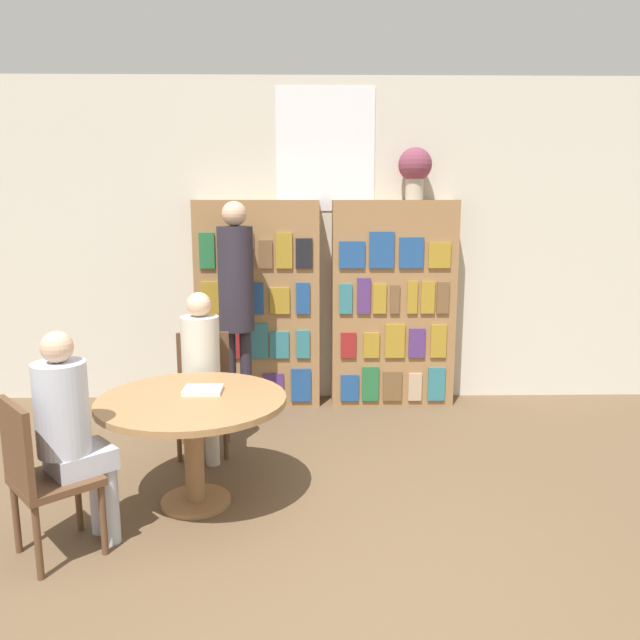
{
  "coord_description": "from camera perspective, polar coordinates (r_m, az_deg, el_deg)",
  "views": [
    {
      "loc": [
        -0.16,
        -2.6,
        1.9
      ],
      "look_at": [
        -0.08,
        1.8,
        1.05
      ],
      "focal_mm": 35.0,
      "sensor_mm": 36.0,
      "label": 1
    }
  ],
  "objects": [
    {
      "name": "ground_plane",
      "position": [
        3.23,
        2.15,
        -25.17
      ],
      "size": [
        16.0,
        16.0,
        0.0
      ],
      "primitive_type": "plane",
      "color": "brown"
    },
    {
      "name": "flower_vase",
      "position": [
        5.81,
        8.67,
        13.56
      ],
      "size": [
        0.3,
        0.3,
        0.46
      ],
      "color": "#B7AD9E",
      "rests_on": "bookshelf_right"
    },
    {
      "name": "wall_back",
      "position": [
        5.93,
        0.48,
        7.11
      ],
      "size": [
        6.4,
        0.07,
        3.0
      ],
      "color": "beige",
      "rests_on": "ground_plane"
    },
    {
      "name": "open_book_on_table",
      "position": [
        4.03,
        -10.66,
        -6.32
      ],
      "size": [
        0.24,
        0.18,
        0.03
      ],
      "color": "silver",
      "rests_on": "reading_table"
    },
    {
      "name": "bookshelf_right",
      "position": [
        5.85,
        6.66,
        1.47
      ],
      "size": [
        1.13,
        0.34,
        1.9
      ],
      "color": "olive",
      "rests_on": "ground_plane"
    },
    {
      "name": "seated_reader_left",
      "position": [
        4.66,
        -10.86,
        -4.05
      ],
      "size": [
        0.31,
        0.39,
        1.25
      ],
      "rotation": [
        0.0,
        0.0,
        -3.05
      ],
      "color": "beige",
      "rests_on": "ground_plane"
    },
    {
      "name": "chair_near_camera",
      "position": [
        3.67,
        -24.23,
        -12.52
      ],
      "size": [
        0.56,
        0.56,
        0.9
      ],
      "rotation": [
        0.0,
        0.0,
        -0.85
      ],
      "color": "brown",
      "rests_on": "ground_plane"
    },
    {
      "name": "seated_reader_right",
      "position": [
        3.65,
        -21.8,
        -9.02
      ],
      "size": [
        0.42,
        0.42,
        1.23
      ],
      "rotation": [
        0.0,
        0.0,
        -0.85
      ],
      "color": "#B2B7C6",
      "rests_on": "ground_plane"
    },
    {
      "name": "bookshelf_left",
      "position": [
        5.81,
        -5.65,
        1.44
      ],
      "size": [
        1.13,
        0.34,
        1.9
      ],
      "color": "olive",
      "rests_on": "ground_plane"
    },
    {
      "name": "librarian_standing",
      "position": [
        5.3,
        -7.66,
        2.87
      ],
      "size": [
        0.3,
        0.57,
        1.89
      ],
      "color": "#28232D",
      "rests_on": "ground_plane"
    },
    {
      "name": "chair_left_side",
      "position": [
        4.89,
        -10.62,
        -5.92
      ],
      "size": [
        0.44,
        0.44,
        0.9
      ],
      "rotation": [
        0.0,
        0.0,
        -3.05
      ],
      "color": "brown",
      "rests_on": "ground_plane"
    },
    {
      "name": "reading_table",
      "position": [
        3.99,
        -11.57,
        -8.6
      ],
      "size": [
        1.17,
        1.17,
        0.7
      ],
      "color": "olive",
      "rests_on": "ground_plane"
    }
  ]
}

